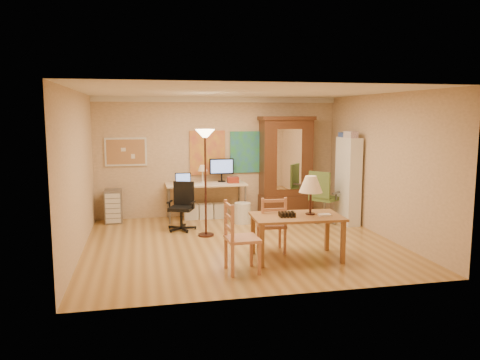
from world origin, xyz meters
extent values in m
plane|color=olive|center=(0.00, 0.00, 0.00)|extent=(5.50, 5.50, 0.00)
cube|color=white|center=(0.00, 2.46, 2.64)|extent=(5.50, 0.08, 0.12)
cube|color=tan|center=(-2.05, 2.47, 1.50)|extent=(0.90, 0.04, 0.62)
cube|color=yellow|center=(-0.25, 2.47, 1.45)|extent=(0.80, 0.04, 1.00)
cube|color=teal|center=(0.65, 2.47, 1.45)|extent=(0.75, 0.04, 0.95)
cube|color=brown|center=(0.68, -1.06, 0.69)|extent=(1.46, 0.92, 0.04)
cube|color=brown|center=(0.02, -1.39, 0.34)|extent=(0.07, 0.07, 0.67)
cube|color=brown|center=(1.31, -1.45, 0.34)|extent=(0.07, 0.07, 0.67)
cube|color=brown|center=(0.06, -0.67, 0.34)|extent=(0.07, 0.07, 0.67)
cube|color=brown|center=(1.34, -0.73, 0.34)|extent=(0.07, 0.07, 0.67)
cylinder|color=#321710|center=(0.92, -1.02, 0.72)|extent=(0.15, 0.15, 0.02)
cylinder|color=#321710|center=(0.92, -1.02, 0.90)|extent=(0.04, 0.04, 0.38)
cone|color=#FFE7C7|center=(0.92, -1.02, 1.20)|extent=(0.38, 0.38, 0.27)
cube|color=white|center=(1.10, -1.17, 0.73)|extent=(0.20, 0.15, 0.03)
cube|color=black|center=(0.50, -1.12, 0.75)|extent=(0.27, 0.22, 0.08)
cube|color=#B27351|center=(0.39, -0.60, 0.45)|extent=(0.47, 0.45, 0.04)
cube|color=#B27351|center=(0.59, -0.43, 0.22)|extent=(0.04, 0.04, 0.43)
cube|color=#B27351|center=(0.21, -0.41, 0.22)|extent=(0.04, 0.04, 0.43)
cube|color=#B27351|center=(0.58, -0.80, 0.22)|extent=(0.04, 0.04, 0.43)
cube|color=#B27351|center=(0.19, -0.78, 0.22)|extent=(0.04, 0.04, 0.43)
cube|color=#B27351|center=(0.58, -0.80, 0.71)|extent=(0.04, 0.04, 0.51)
cube|color=#B27351|center=(0.19, -0.78, 0.71)|extent=(0.04, 0.04, 0.51)
cube|color=#B27351|center=(0.38, -0.79, 0.76)|extent=(0.39, 0.05, 0.05)
cube|color=#B27351|center=(-0.31, -1.50, 0.50)|extent=(0.49, 0.51, 0.04)
cube|color=#B27351|center=(-0.10, -1.70, 0.24)|extent=(0.05, 0.05, 0.48)
cube|color=#B27351|center=(-0.12, -1.28, 0.24)|extent=(0.05, 0.05, 0.48)
cube|color=#B27351|center=(-0.49, -1.72, 0.24)|extent=(0.05, 0.05, 0.48)
cube|color=#B27351|center=(-0.52, -1.30, 0.24)|extent=(0.05, 0.05, 0.48)
cube|color=#B27351|center=(-0.49, -1.72, 0.78)|extent=(0.05, 0.05, 0.56)
cube|color=#B27351|center=(-0.52, -1.30, 0.78)|extent=(0.05, 0.05, 0.56)
cube|color=#B27351|center=(-0.50, -1.51, 0.83)|extent=(0.05, 0.42, 0.06)
cylinder|color=#3A1D17|center=(-0.55, 0.67, 0.02)|extent=(0.30, 0.30, 0.03)
cylinder|color=#3A1D17|center=(-0.55, 0.67, 0.98)|extent=(0.04, 0.04, 1.92)
cone|color=#FFE0A5|center=(-0.55, 0.67, 1.96)|extent=(0.37, 0.37, 0.15)
cube|color=beige|center=(-0.34, 2.12, 0.78)|extent=(1.76, 0.77, 0.03)
cylinder|color=slate|center=(-1.17, 1.79, 0.38)|extent=(0.04, 0.04, 0.77)
cylinder|color=slate|center=(0.48, 1.79, 0.38)|extent=(0.04, 0.04, 0.77)
cylinder|color=slate|center=(-1.17, 2.45, 0.38)|extent=(0.04, 0.04, 0.77)
cylinder|color=slate|center=(0.48, 2.45, 0.38)|extent=(0.04, 0.04, 0.77)
cube|color=black|center=(-0.84, 2.07, 0.81)|extent=(0.35, 0.24, 0.02)
cube|color=black|center=(-0.84, 2.24, 0.93)|extent=(0.35, 0.06, 0.23)
cube|color=black|center=(0.04, 2.28, 1.15)|extent=(0.55, 0.04, 0.35)
cone|color=#FFE7C7|center=(-0.40, 2.23, 1.13)|extent=(0.22, 0.22, 0.13)
cube|color=white|center=(-0.51, 1.96, 0.80)|extent=(0.27, 0.35, 0.01)
cube|color=maroon|center=(0.26, 2.07, 0.87)|extent=(0.24, 0.18, 0.13)
cube|color=white|center=(-0.67, 2.17, 0.16)|extent=(0.31, 0.26, 0.33)
cube|color=white|center=(-0.34, 2.17, 0.16)|extent=(0.31, 0.26, 0.33)
cube|color=silver|center=(-0.01, 2.17, 0.16)|extent=(0.31, 0.26, 0.33)
cylinder|color=black|center=(-0.97, 1.20, 0.23)|extent=(0.06, 0.06, 0.37)
cube|color=black|center=(-0.97, 1.20, 0.44)|extent=(0.57, 0.56, 0.06)
cube|color=black|center=(-0.90, 1.39, 0.72)|extent=(0.41, 0.20, 0.48)
cube|color=black|center=(-1.19, 1.29, 0.57)|extent=(0.14, 0.27, 0.03)
cube|color=black|center=(-0.75, 1.11, 0.57)|extent=(0.14, 0.27, 0.03)
cylinder|color=slate|center=(2.12, 1.31, 0.27)|extent=(0.06, 0.06, 0.43)
cube|color=#445E2A|center=(2.12, 1.31, 0.51)|extent=(0.71, 0.71, 0.08)
cube|color=#445E2A|center=(1.94, 1.16, 0.84)|extent=(0.35, 0.42, 0.56)
cube|color=slate|center=(2.30, 1.10, 0.67)|extent=(0.28, 0.24, 0.03)
cube|color=slate|center=(1.95, 1.53, 0.67)|extent=(0.28, 0.24, 0.03)
cube|color=slate|center=(-2.34, 2.18, 0.36)|extent=(0.36, 0.41, 0.72)
cube|color=silver|center=(-2.34, 1.97, 0.36)|extent=(0.31, 0.02, 0.61)
cube|color=#3B1F10|center=(1.53, 2.24, 1.10)|extent=(1.15, 0.52, 2.19)
cube|color=#3B1F10|center=(1.53, 2.24, 0.23)|extent=(1.19, 0.56, 0.44)
cube|color=white|center=(1.53, 1.97, 1.31)|extent=(0.57, 0.01, 1.36)
cube|color=#3B1F10|center=(1.53, 2.24, 2.23)|extent=(1.23, 0.59, 0.08)
cube|color=white|center=(2.55, 1.08, 0.92)|extent=(0.27, 0.73, 1.83)
cube|color=#993333|center=(2.51, 0.95, 0.44)|extent=(0.16, 0.37, 0.22)
cube|color=#334C99|center=(2.51, 1.27, 1.52)|extent=(0.16, 0.26, 0.18)
cylinder|color=silver|center=(0.36, 1.54, 0.22)|extent=(0.35, 0.35, 0.44)
camera|label=1|loc=(-1.72, -8.02, 2.31)|focal=35.00mm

